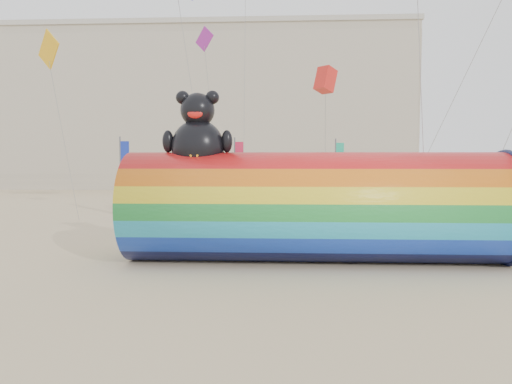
{
  "coord_description": "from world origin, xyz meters",
  "views": [
    {
      "loc": [
        1.38,
        -16.51,
        3.66
      ],
      "look_at": [
        0.5,
        1.5,
        2.4
      ],
      "focal_mm": 32.0,
      "sensor_mm": 36.0,
      "label": 1
    }
  ],
  "objects_px": {
    "windsock_assembly": "(315,204)",
    "kite_handler": "(394,226)",
    "hotel_building": "(181,112)",
    "fabric_bundle": "(425,250)"
  },
  "relations": [
    {
      "from": "windsock_assembly",
      "to": "kite_handler",
      "type": "height_order",
      "value": "windsock_assembly"
    },
    {
      "from": "hotel_building",
      "to": "fabric_bundle",
      "type": "height_order",
      "value": "hotel_building"
    },
    {
      "from": "kite_handler",
      "to": "fabric_bundle",
      "type": "bearing_deg",
      "value": 101.39
    },
    {
      "from": "kite_handler",
      "to": "fabric_bundle",
      "type": "relative_size",
      "value": 0.64
    },
    {
      "from": "windsock_assembly",
      "to": "kite_handler",
      "type": "distance_m",
      "value": 5.1
    },
    {
      "from": "kite_handler",
      "to": "fabric_bundle",
      "type": "height_order",
      "value": "kite_handler"
    },
    {
      "from": "windsock_assembly",
      "to": "fabric_bundle",
      "type": "distance_m",
      "value": 4.88
    },
    {
      "from": "hotel_building",
      "to": "windsock_assembly",
      "type": "relative_size",
      "value": 4.45
    },
    {
      "from": "windsock_assembly",
      "to": "fabric_bundle",
      "type": "relative_size",
      "value": 5.18
    },
    {
      "from": "hotel_building",
      "to": "fabric_bundle",
      "type": "xyz_separation_m",
      "value": [
        19.05,
        -44.74,
        -10.14
      ]
    }
  ]
}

